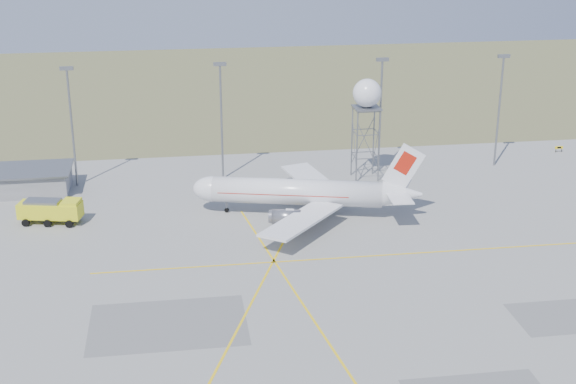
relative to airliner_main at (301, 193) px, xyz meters
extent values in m
plane|color=#A5A59F|center=(-0.64, -46.54, -3.70)|extent=(400.00, 400.00, 0.00)
cube|color=#626C3B|center=(-0.64, 93.46, -3.69)|extent=(400.00, 120.00, 0.03)
cube|color=gray|center=(-45.64, 17.46, -1.90)|extent=(18.00, 9.00, 3.60)
cube|color=slate|center=(-45.64, 17.46, 0.05)|extent=(19.00, 10.00, 0.30)
cylinder|color=slate|center=(-35.64, 19.46, 6.30)|extent=(0.36, 0.36, 20.00)
cube|color=slate|center=(-35.64, 19.46, 16.50)|extent=(2.20, 0.50, 0.60)
cylinder|color=slate|center=(-10.64, 19.46, 6.30)|extent=(0.36, 0.36, 20.00)
cube|color=slate|center=(-10.64, 19.46, 16.50)|extent=(2.20, 0.50, 0.60)
cylinder|color=slate|center=(17.36, 19.46, 6.30)|extent=(0.36, 0.36, 20.00)
cube|color=slate|center=(17.36, 19.46, 16.50)|extent=(2.20, 0.50, 0.60)
cylinder|color=slate|center=(39.36, 19.46, 6.30)|extent=(0.36, 0.36, 20.00)
cube|color=slate|center=(39.36, 19.46, 16.50)|extent=(2.20, 0.50, 0.60)
cylinder|color=black|center=(54.36, 25.46, -3.30)|extent=(0.10, 0.10, 0.80)
cylinder|color=black|center=(55.56, 25.46, -3.30)|extent=(0.10, 0.10, 0.80)
cube|color=yellow|center=(54.96, 25.46, -2.75)|extent=(1.60, 0.15, 0.50)
cube|color=black|center=(54.96, 25.38, -2.75)|extent=(0.80, 0.03, 0.30)
cylinder|color=silver|center=(-0.59, 0.15, 0.10)|extent=(26.23, 10.37, 4.01)
ellipsoid|color=silver|center=(-13.20, 3.40, 0.10)|extent=(7.21, 5.48, 4.01)
cube|color=black|center=(-14.37, 3.70, 0.71)|extent=(2.02, 2.51, 0.98)
cone|color=silver|center=(14.93, -3.84, 0.40)|extent=(6.82, 5.38, 4.01)
cube|color=silver|center=(14.93, -3.84, 4.61)|extent=(6.29, 1.89, 7.54)
cube|color=#B2190B|center=(15.13, -3.89, 5.31)|extent=(3.43, 1.19, 3.87)
cube|color=silver|center=(15.25, -0.61, 0.91)|extent=(4.48, 6.14, 0.18)
cube|color=silver|center=(13.65, -6.82, 0.91)|extent=(4.48, 6.14, 0.18)
cube|color=silver|center=(3.11, 8.51, -0.90)|extent=(7.93, 16.67, 0.36)
cube|color=silver|center=(-1.38, -8.96, -0.90)|extent=(14.06, 15.32, 0.36)
cylinder|color=slate|center=(-0.11, 6.03, -1.80)|extent=(4.65, 3.28, 2.30)
cylinder|color=slate|center=(-3.01, -5.23, -1.80)|extent=(4.65, 3.28, 2.30)
cube|color=#B2190B|center=(-2.53, 0.65, 0.20)|extent=(20.41, 8.91, 0.12)
cylinder|color=black|center=(-11.26, 2.90, -3.25)|extent=(0.85, 0.85, 0.90)
cube|color=black|center=(1.35, -0.35, -3.25)|extent=(2.47, 6.07, 0.90)
cylinder|color=slate|center=(1.35, -0.35, -2.80)|extent=(0.29, 0.29, 1.80)
cylinder|color=slate|center=(11.99, 13.95, 2.64)|extent=(0.23, 0.23, 12.69)
cylinder|color=slate|center=(15.90, 13.95, 2.64)|extent=(0.23, 0.23, 12.69)
cylinder|color=slate|center=(15.90, 17.85, 2.64)|extent=(0.23, 0.23, 12.69)
cylinder|color=slate|center=(11.99, 17.85, 2.64)|extent=(0.23, 0.23, 12.69)
cube|color=slate|center=(13.94, 15.90, 8.99)|extent=(4.51, 4.51, 0.24)
sphere|color=silver|center=(13.94, 15.90, 11.53)|extent=(4.88, 4.88, 4.88)
cube|color=yellow|center=(-37.85, 2.43, -1.62)|extent=(9.83, 5.10, 2.29)
cube|color=yellow|center=(-34.60, 1.70, -0.68)|extent=(3.08, 3.39, 1.46)
cube|color=black|center=(-33.89, 1.54, -0.58)|extent=(0.69, 2.67, 1.04)
cube|color=slate|center=(-38.87, 2.66, -0.27)|extent=(5.63, 3.58, 0.42)
camera|label=1|loc=(-19.02, -114.05, 41.90)|focal=50.00mm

